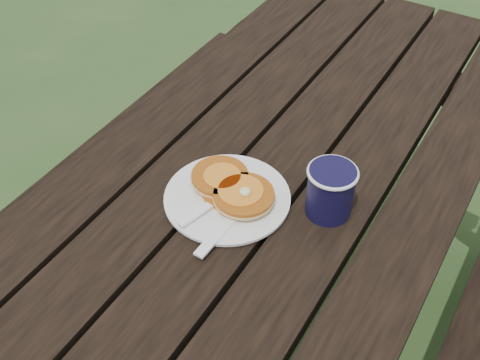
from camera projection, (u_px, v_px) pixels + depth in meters
The scene contains 6 objects.
picnic_table at pixel (258, 295), 1.47m from camera, with size 1.36×1.80×0.75m.
plate at pixel (227, 198), 1.17m from camera, with size 0.24×0.24×0.01m, color white.
pancake_stack at pixel (232, 188), 1.17m from camera, with size 0.18×0.14×0.04m.
knife at pixel (226, 225), 1.11m from camera, with size 0.02×0.18×0.01m, color white.
fork at pixel (202, 210), 1.13m from camera, with size 0.03×0.16×0.01m, color white, non-canonical shape.
coffee_cup at pixel (331, 189), 1.11m from camera, with size 0.10×0.10×0.10m.
Camera 1 is at (0.41, -0.77, 1.59)m, focal length 45.00 mm.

